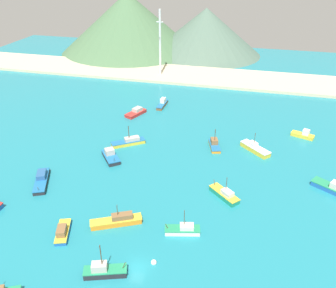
# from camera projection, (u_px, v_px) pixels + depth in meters

# --- Properties ---
(ground) EXTENTS (260.00, 280.00, 0.50)m
(ground) POSITION_uv_depth(u_px,v_px,m) (175.00, 177.00, 88.51)
(ground) COLOR teal
(fishing_boat_0) EXTENTS (6.82, 10.62, 2.30)m
(fishing_boat_0) POSITION_uv_depth(u_px,v_px,m) (42.00, 180.00, 85.75)
(fishing_boat_0) COLOR #232328
(fishing_boat_0) RESTS_ON ground
(fishing_boat_1) EXTENTS (9.61, 7.83, 5.94)m
(fishing_boat_1) POSITION_uv_depth(u_px,v_px,m) (129.00, 142.00, 102.66)
(fishing_boat_1) COLOR gold
(fishing_boat_1) RESTS_ON ground
(fishing_boat_2) EXTENTS (7.36, 8.15, 2.70)m
(fishing_boat_2) POSITION_uv_depth(u_px,v_px,m) (111.00, 156.00, 95.45)
(fishing_boat_2) COLOR #232328
(fishing_boat_2) RESTS_ON ground
(fishing_boat_4) EXTENTS (10.30, 7.91, 5.98)m
(fishing_boat_4) POSITION_uv_depth(u_px,v_px,m) (335.00, 189.00, 82.26)
(fishing_boat_4) COLOR #1E5BA8
(fishing_boat_4) RESTS_ON ground
(fishing_boat_5) EXTENTS (2.31, 8.72, 2.72)m
(fishing_boat_5) POSITION_uv_depth(u_px,v_px,m) (162.00, 104.00, 127.79)
(fishing_boat_5) COLOR brown
(fishing_boat_5) RESTS_ON ground
(fishing_boat_6) EXTENTS (7.44, 3.91, 5.67)m
(fishing_boat_6) POSITION_uv_depth(u_px,v_px,m) (183.00, 230.00, 70.56)
(fishing_boat_6) COLOR silver
(fishing_boat_6) RESTS_ON ground
(fishing_boat_7) EXTENTS (6.03, 8.76, 2.27)m
(fishing_boat_7) POSITION_uv_depth(u_px,v_px,m) (136.00, 112.00, 121.24)
(fishing_boat_7) COLOR red
(fishing_boat_7) RESTS_ON ground
(fishing_boat_9) EXTENTS (7.86, 4.54, 7.04)m
(fishing_boat_9) POSITION_uv_depth(u_px,v_px,m) (104.00, 271.00, 61.22)
(fishing_boat_9) COLOR #232328
(fishing_boat_9) RESTS_ON ground
(fishing_boat_10) EXTENTS (7.63, 7.26, 5.67)m
(fishing_boat_10) POSITION_uv_depth(u_px,v_px,m) (225.00, 194.00, 80.58)
(fishing_boat_10) COLOR #198466
(fishing_boat_10) RESTS_ON ground
(fishing_boat_11) EXTENTS (4.52, 7.29, 2.29)m
(fishing_boat_11) POSITION_uv_depth(u_px,v_px,m) (63.00, 232.00, 69.95)
(fishing_boat_11) COLOR #1E5BA8
(fishing_boat_11) RESTS_ON ground
(fishing_boat_12) EXTENTS (10.52, 6.70, 4.99)m
(fishing_boat_12) POSITION_uv_depth(u_px,v_px,m) (117.00, 221.00, 72.65)
(fishing_boat_12) COLOR orange
(fishing_boat_12) RESTS_ON ground
(fishing_boat_13) EXTENTS (4.46, 7.65, 5.70)m
(fishing_boat_13) POSITION_uv_depth(u_px,v_px,m) (214.00, 145.00, 101.18)
(fishing_boat_13) COLOR orange
(fishing_boat_13) RESTS_ON ground
(fishing_boat_14) EXTENTS (8.84, 8.52, 5.50)m
(fishing_boat_14) POSITION_uv_depth(u_px,v_px,m) (255.00, 148.00, 99.14)
(fishing_boat_14) COLOR gold
(fishing_boat_14) RESTS_ON ground
(fishing_boat_15) EXTENTS (7.10, 4.55, 2.65)m
(fishing_boat_15) POSITION_uv_depth(u_px,v_px,m) (303.00, 135.00, 106.55)
(fishing_boat_15) COLOR gold
(fishing_boat_15) RESTS_ON ground
(buoy_1) EXTENTS (1.05, 1.05, 1.05)m
(buoy_1) POSITION_uv_depth(u_px,v_px,m) (154.00, 262.00, 63.90)
(buoy_1) COLOR silver
(buoy_1) RESTS_ON ground
(beach_strip) EXTENTS (247.00, 25.57, 1.20)m
(beach_strip) POSITION_uv_depth(u_px,v_px,m) (216.00, 77.00, 155.25)
(beach_strip) COLOR #C6B793
(beach_strip) RESTS_ON ground
(hill_west) EXTENTS (74.48, 74.48, 30.91)m
(hill_west) POSITION_uv_depth(u_px,v_px,m) (128.00, 23.00, 189.66)
(hill_west) COLOR #476B47
(hill_west) RESTS_ON ground
(hill_central) EXTENTS (59.78, 59.78, 23.85)m
(hill_central) POSITION_uv_depth(u_px,v_px,m) (206.00, 31.00, 186.83)
(hill_central) COLOR #4C6656
(hill_central) RESTS_ON ground
(radio_tower) EXTENTS (2.88, 2.30, 28.78)m
(radio_tower) POSITION_uv_depth(u_px,v_px,m) (160.00, 44.00, 150.70)
(radio_tower) COLOR silver
(radio_tower) RESTS_ON ground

